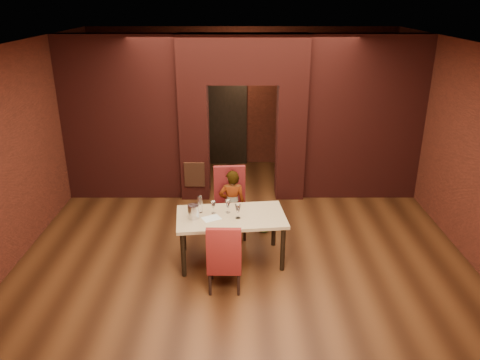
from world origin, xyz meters
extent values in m
plane|color=#492612|center=(0.00, 0.00, 0.00)|extent=(8.00, 8.00, 0.00)
cube|color=silver|center=(0.00, 0.00, 3.20)|extent=(7.00, 8.00, 0.04)
cube|color=maroon|center=(0.00, 4.00, 1.60)|extent=(7.00, 0.04, 3.20)
cube|color=maroon|center=(0.00, -4.00, 1.60)|extent=(7.00, 0.04, 3.20)
cube|color=maroon|center=(-3.50, 0.00, 1.60)|extent=(0.04, 8.00, 3.20)
cube|color=maroon|center=(3.50, 0.00, 1.60)|extent=(0.04, 8.00, 3.20)
cube|color=maroon|center=(-0.95, 2.00, 1.15)|extent=(0.55, 0.55, 2.30)
cube|color=maroon|center=(0.95, 2.00, 1.15)|extent=(0.55, 0.55, 2.30)
cube|color=maroon|center=(0.00, 2.00, 2.75)|extent=(2.45, 0.55, 0.90)
cube|color=maroon|center=(-2.36, 2.00, 1.60)|extent=(2.28, 0.35, 3.20)
cube|color=maroon|center=(2.36, 2.00, 1.60)|extent=(2.28, 0.35, 3.20)
cube|color=brown|center=(-0.95, 1.71, 0.55)|extent=(0.40, 0.03, 0.50)
cube|color=black|center=(-0.40, 3.94, 1.05)|extent=(0.90, 0.08, 2.10)
cube|color=black|center=(-0.40, 3.90, 1.05)|extent=(1.02, 0.04, 2.22)
cube|color=tan|center=(-0.19, -0.56, 0.38)|extent=(1.72, 1.09, 0.76)
cube|color=maroon|center=(-0.22, 0.25, 0.59)|extent=(0.57, 0.57, 1.18)
cube|color=maroon|center=(-0.27, -1.30, 0.51)|extent=(0.47, 0.47, 1.03)
imported|color=white|center=(-0.18, 0.17, 0.61)|extent=(0.46, 0.31, 1.21)
cube|color=silver|center=(-0.48, -0.66, 0.76)|extent=(0.32, 0.29, 0.00)
cylinder|color=silver|center=(-0.74, -0.65, 0.87)|extent=(0.17, 0.17, 0.21)
cylinder|color=white|center=(-0.66, -0.45, 0.90)|extent=(0.07, 0.07, 0.28)
imported|color=#296120|center=(0.38, 0.39, 0.18)|extent=(0.35, 0.31, 0.37)
camera|label=1|loc=(-0.06, -6.90, 3.87)|focal=35.00mm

